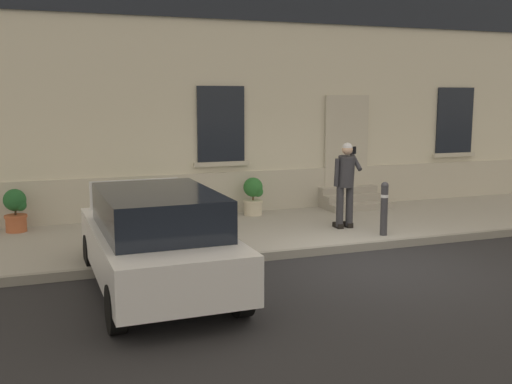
# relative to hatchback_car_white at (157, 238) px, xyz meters

# --- Properties ---
(ground_plane) EXTENTS (80.00, 80.00, 0.00)m
(ground_plane) POSITION_rel_hatchback_car_white_xyz_m (3.64, 0.08, -0.79)
(ground_plane) COLOR #232326
(sidewalk) EXTENTS (24.00, 3.60, 0.15)m
(sidewalk) POSITION_rel_hatchback_car_white_xyz_m (3.64, 2.88, -0.71)
(sidewalk) COLOR #99968E
(sidewalk) RESTS_ON ground
(curb_edge) EXTENTS (24.00, 0.12, 0.15)m
(curb_edge) POSITION_rel_hatchback_car_white_xyz_m (3.64, 1.02, -0.71)
(curb_edge) COLOR gray
(curb_edge) RESTS_ON ground
(building_facade) EXTENTS (24.00, 1.52, 7.50)m
(building_facade) POSITION_rel_hatchback_car_white_xyz_m (3.65, 5.37, 2.94)
(building_facade) COLOR beige
(building_facade) RESTS_ON ground
(entrance_stoop) EXTENTS (1.51, 0.96, 0.48)m
(entrance_stoop) POSITION_rel_hatchback_car_white_xyz_m (5.60, 4.31, -0.45)
(entrance_stoop) COLOR #9E998E
(entrance_stoop) RESTS_ON sidewalk
(hatchback_car_white) EXTENTS (1.84, 4.09, 1.50)m
(hatchback_car_white) POSITION_rel_hatchback_car_white_xyz_m (0.00, 0.00, 0.00)
(hatchback_car_white) COLOR white
(hatchback_car_white) RESTS_ON ground
(bollard_near_person) EXTENTS (0.15, 0.15, 1.04)m
(bollard_near_person) POSITION_rel_hatchback_car_white_xyz_m (4.69, 1.43, -0.08)
(bollard_near_person) COLOR #333338
(bollard_near_person) RESTS_ON sidewalk
(person_on_phone) EXTENTS (0.51, 0.46, 1.75)m
(person_on_phone) POSITION_rel_hatchback_car_white_xyz_m (4.29, 2.26, 0.36)
(person_on_phone) COLOR #2D2D33
(person_on_phone) RESTS_ON sidewalk
(planter_terracotta) EXTENTS (0.44, 0.44, 0.86)m
(planter_terracotta) POSITION_rel_hatchback_car_white_xyz_m (-2.00, 4.22, -0.18)
(planter_terracotta) COLOR #B25B38
(planter_terracotta) RESTS_ON sidewalk
(planter_charcoal) EXTENTS (0.44, 0.44, 0.86)m
(planter_charcoal) POSITION_rel_hatchback_car_white_xyz_m (0.51, 4.13, -0.18)
(planter_charcoal) COLOR #2D2D30
(planter_charcoal) RESTS_ON sidewalk
(planter_cream) EXTENTS (0.44, 0.44, 0.86)m
(planter_cream) POSITION_rel_hatchback_car_white_xyz_m (3.01, 4.20, -0.18)
(planter_cream) COLOR beige
(planter_cream) RESTS_ON sidewalk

